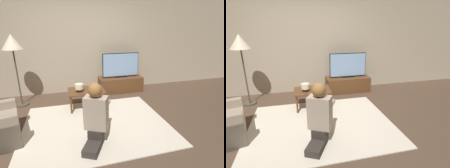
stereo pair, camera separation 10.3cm
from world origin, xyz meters
The scene contains 9 objects.
ground_plane centered at (0.00, 0.00, 0.00)m, with size 10.00×10.00×0.00m, color brown.
wall_back centered at (0.00, 1.93, 1.30)m, with size 10.00×0.06×2.60m.
rug centered at (0.00, 0.00, 0.01)m, with size 2.59×2.03×0.02m.
tv_stand centered at (0.97, 1.58, 0.20)m, with size 1.18×0.48×0.41m.
tv centered at (0.97, 1.58, 0.74)m, with size 1.00×0.08×0.66m.
coffee_table centered at (-0.07, 0.79, 0.37)m, with size 0.78×0.56×0.42m.
floor_lamp centered at (-1.50, 1.30, 1.36)m, with size 0.41×0.41×1.59m.
person_kneeling centered at (-0.10, -0.52, 0.50)m, with size 0.58×0.82×0.97m.
table_lamp centered at (-0.23, 0.73, 0.52)m, with size 0.18×0.18×0.17m.
Camera 2 is at (-0.38, -2.83, 1.75)m, focal length 28.00 mm.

